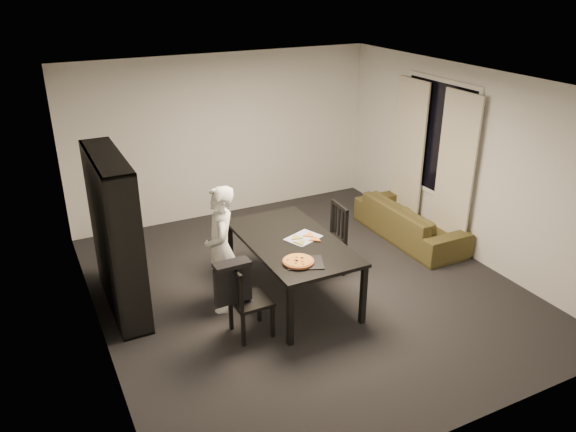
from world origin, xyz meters
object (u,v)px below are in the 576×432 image
bookshelf (116,235)px  sofa (410,221)px  dining_table (292,245)px  baking_tray (305,263)px  chair_left (244,296)px  pepperoni_pizza (298,261)px  chair_right (331,234)px  person (221,249)px

bookshelf → sofa: size_ratio=0.99×
bookshelf → dining_table: bookshelf is taller
baking_tray → sofa: 2.81m
baking_tray → sofa: size_ratio=0.21×
chair_left → sofa: 3.39m
dining_table → pepperoni_pizza: size_ratio=5.30×
chair_left → pepperoni_pizza: chair_left is taller
baking_tray → pepperoni_pizza: 0.08m
bookshelf → sofa: 4.29m
bookshelf → dining_table: (1.91, -0.72, -0.25)m
chair_right → pepperoni_pizza: (-0.96, -0.89, 0.26)m
chair_left → chair_right: size_ratio=0.93×
bookshelf → pepperoni_pizza: size_ratio=5.43×
dining_table → chair_left: size_ratio=2.11×
chair_right → person: person is taller
person → pepperoni_pizza: (0.64, -0.71, 0.03)m
person → sofa: 3.25m
sofa → dining_table: bearing=106.1°
bookshelf → chair_left: bookshelf is taller
person → pepperoni_pizza: 0.96m
chair_right → pepperoni_pizza: 1.33m
baking_tray → pepperoni_pizza: pepperoni_pizza is taller
dining_table → baking_tray: bearing=-102.7°
pepperoni_pizza → bookshelf: bearing=143.6°
chair_right → chair_left: bearing=-58.8°
chair_right → baking_tray: size_ratio=2.37×
chair_left → chair_right: 1.80m
person → bookshelf: bearing=-99.5°
baking_tray → person: bearing=134.0°
dining_table → chair_left: (-0.84, -0.50, -0.20)m
chair_right → pepperoni_pizza: chair_right is taller
dining_table → bookshelf: bearing=159.4°
chair_left → dining_table: bearing=-60.3°
dining_table → sofa: 2.47m
chair_right → baking_tray: chair_right is taller
bookshelf → chair_right: (2.67, -0.37, -0.41)m
chair_left → sofa: bearing=-70.8°
bookshelf → sofa: bearing=-0.6°
person → pepperoni_pizza: person is taller
chair_right → bookshelf: bearing=-94.5°
chair_left → chair_right: chair_right is taller
pepperoni_pizza → dining_table: bearing=70.2°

